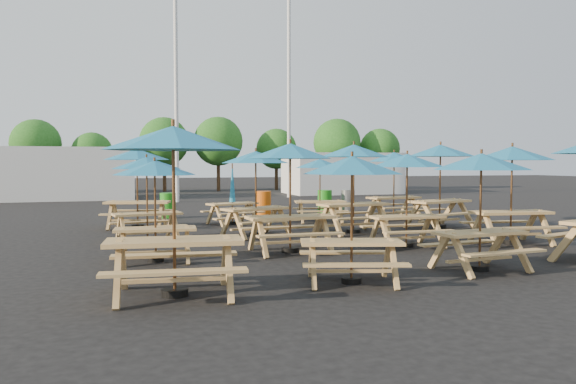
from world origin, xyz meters
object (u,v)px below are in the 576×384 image
object	(u,v)px
picnic_unit_13	(512,160)
waste_bin_0	(168,205)
waste_bin_3	(348,201)
waste_bin_1	(264,203)
picnic_unit_1	(155,175)
picnic_unit_11	(320,168)
picnic_unit_0	(173,150)
picnic_unit_4	(352,174)
picnic_unit_10	(354,157)
picnic_unit_2	(147,169)
picnic_unit_8	(481,170)
picnic_unit_6	(256,163)
picnic_unit_3	(137,160)
picnic_unit_15	(394,162)
picnic_unit_14	(440,156)
picnic_unit_9	(407,167)
picnic_unit_5	(290,159)
waste_bin_2	(325,201)
picnic_unit_7	(232,198)

from	to	relation	value
picnic_unit_13	waste_bin_0	world-z (taller)	picnic_unit_13
waste_bin_3	waste_bin_1	bearing A→B (deg)	-178.37
picnic_unit_1	picnic_unit_11	distance (m)	8.34
picnic_unit_11	picnic_unit_0	bearing A→B (deg)	-110.79
picnic_unit_4	picnic_unit_10	distance (m)	6.66
picnic_unit_2	picnic_unit_8	size ratio (longest dim) A/B	0.99
picnic_unit_1	picnic_unit_8	distance (m)	6.24
picnic_unit_6	picnic_unit_13	bearing A→B (deg)	-48.50
picnic_unit_3	picnic_unit_6	bearing A→B (deg)	-30.94
picnic_unit_3	picnic_unit_15	xyz separation A→B (m)	(8.66, 0.04, -0.05)
picnic_unit_0	picnic_unit_1	world-z (taller)	picnic_unit_0
picnic_unit_2	waste_bin_0	xyz separation A→B (m)	(1.02, 5.83, -1.37)
picnic_unit_10	picnic_unit_13	world-z (taller)	picnic_unit_10
waste_bin_3	picnic_unit_14	bearing A→B (deg)	-85.47
picnic_unit_0	picnic_unit_1	xyz separation A→B (m)	(-0.07, 3.06, -0.43)
waste_bin_1	picnic_unit_8	bearing A→B (deg)	-85.14
picnic_unit_14	picnic_unit_15	bearing A→B (deg)	74.87
picnic_unit_9	waste_bin_1	size ratio (longest dim) A/B	2.46
picnic_unit_8	picnic_unit_11	size ratio (longest dim) A/B	1.02
picnic_unit_3	picnic_unit_13	distance (m)	10.55
picnic_unit_1	picnic_unit_5	xyz separation A→B (m)	(2.92, 0.32, 0.33)
picnic_unit_9	waste_bin_3	size ratio (longest dim) A/B	2.46
picnic_unit_9	waste_bin_0	xyz separation A→B (m)	(-4.75, 8.65, -1.43)
picnic_unit_0	waste_bin_1	distance (m)	13.15
picnic_unit_13	picnic_unit_11	bearing A→B (deg)	120.44
picnic_unit_0	picnic_unit_3	size ratio (longest dim) A/B	1.05
waste_bin_1	waste_bin_2	xyz separation A→B (m)	(2.51, 0.09, 0.00)
picnic_unit_13	waste_bin_3	distance (m)	9.42
picnic_unit_11	picnic_unit_13	size ratio (longest dim) A/B	0.89
picnic_unit_0	picnic_unit_1	distance (m)	3.09
picnic_unit_1	picnic_unit_7	size ratio (longest dim) A/B	0.99
picnic_unit_4	picnic_unit_13	xyz separation A→B (m)	(5.50, 2.98, 0.24)
picnic_unit_0	picnic_unit_6	bearing A→B (deg)	71.94
picnic_unit_11	waste_bin_3	world-z (taller)	picnic_unit_11
picnic_unit_11	waste_bin_2	xyz separation A→B (m)	(1.39, 3.20, -1.36)
picnic_unit_5	picnic_unit_13	size ratio (longest dim) A/B	1.01
picnic_unit_6	waste_bin_1	distance (m)	6.37
picnic_unit_0	picnic_unit_9	size ratio (longest dim) A/B	1.15
picnic_unit_11	picnic_unit_15	distance (m)	2.80
picnic_unit_1	picnic_unit_13	distance (m)	8.45
picnic_unit_2	picnic_unit_15	distance (m)	9.06
picnic_unit_9	picnic_unit_10	size ratio (longest dim) A/B	0.88
picnic_unit_5	picnic_unit_9	world-z (taller)	picnic_unit_5
picnic_unit_0	picnic_unit_8	distance (m)	5.57
picnic_unit_10	waste_bin_1	xyz separation A→B (m)	(-1.03, 6.09, -1.69)
picnic_unit_2	picnic_unit_3	xyz separation A→B (m)	(-0.13, 3.02, 0.24)
picnic_unit_3	picnic_unit_8	world-z (taller)	picnic_unit_3
picnic_unit_11	picnic_unit_13	world-z (taller)	picnic_unit_13
picnic_unit_7	picnic_unit_10	distance (m)	4.45
picnic_unit_9	waste_bin_0	distance (m)	9.97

